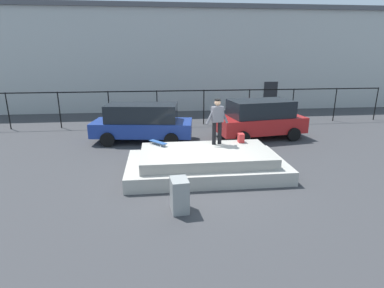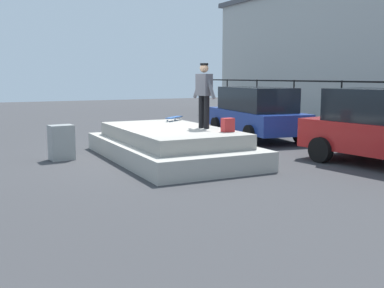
{
  "view_description": "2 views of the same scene",
  "coord_description": "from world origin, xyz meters",
  "px_view_note": "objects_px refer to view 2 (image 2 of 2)",
  "views": [
    {
      "loc": [
        -1.32,
        -9.54,
        4.07
      ],
      "look_at": [
        -0.07,
        1.56,
        0.73
      ],
      "focal_mm": 28.97,
      "sensor_mm": 36.0,
      "label": 1
    },
    {
      "loc": [
        11.18,
        -4.4,
        2.14
      ],
      "look_at": [
        0.5,
        0.97,
        0.38
      ],
      "focal_mm": 43.05,
      "sensor_mm": 36.0,
      "label": 2
    }
  ],
  "objects_px": {
    "backpack": "(228,125)",
    "utility_box": "(61,143)",
    "skateboarder": "(204,91)",
    "car_blue_hatchback_near": "(256,112)",
    "skateboard": "(174,118)"
  },
  "relations": [
    {
      "from": "backpack",
      "to": "utility_box",
      "type": "xyz_separation_m",
      "value": [
        -2.56,
        -3.45,
        -0.53
      ]
    },
    {
      "from": "skateboarder",
      "to": "car_blue_hatchback_near",
      "type": "xyz_separation_m",
      "value": [
        -2.84,
        3.55,
        -0.84
      ]
    },
    {
      "from": "backpack",
      "to": "car_blue_hatchback_near",
      "type": "height_order",
      "value": "car_blue_hatchback_near"
    },
    {
      "from": "skateboarder",
      "to": "skateboard",
      "type": "height_order",
      "value": "skateboarder"
    },
    {
      "from": "utility_box",
      "to": "car_blue_hatchback_near",
      "type": "bearing_deg",
      "value": 94.83
    },
    {
      "from": "skateboard",
      "to": "backpack",
      "type": "height_order",
      "value": "backpack"
    },
    {
      "from": "backpack",
      "to": "utility_box",
      "type": "height_order",
      "value": "backpack"
    },
    {
      "from": "skateboard",
      "to": "utility_box",
      "type": "bearing_deg",
      "value": -81.28
    },
    {
      "from": "skateboarder",
      "to": "utility_box",
      "type": "height_order",
      "value": "skateboarder"
    },
    {
      "from": "car_blue_hatchback_near",
      "to": "skateboarder",
      "type": "bearing_deg",
      "value": -51.4
    },
    {
      "from": "skateboarder",
      "to": "skateboard",
      "type": "xyz_separation_m",
      "value": [
        -2.14,
        0.13,
        -0.85
      ]
    },
    {
      "from": "car_blue_hatchback_near",
      "to": "utility_box",
      "type": "relative_size",
      "value": 5.29
    },
    {
      "from": "backpack",
      "to": "utility_box",
      "type": "bearing_deg",
      "value": -37.73
    },
    {
      "from": "skateboard",
      "to": "car_blue_hatchback_near",
      "type": "height_order",
      "value": "car_blue_hatchback_near"
    },
    {
      "from": "car_blue_hatchback_near",
      "to": "skateboard",
      "type": "bearing_deg",
      "value": -78.47
    }
  ]
}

